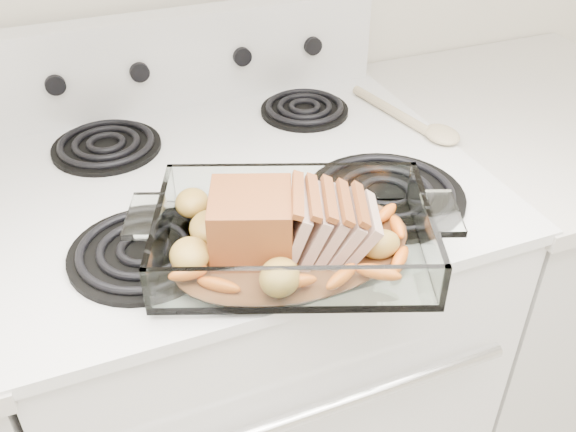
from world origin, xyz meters
name	(u,v)px	position (x,y,z in m)	size (l,w,h in m)	color
electric_range	(248,356)	(0.00, 1.66, 0.48)	(0.78, 0.70, 1.12)	white
counter_right	(508,282)	(0.67, 1.66, 0.47)	(0.58, 0.68, 0.93)	silver
baking_dish	(294,241)	(0.00, 1.41, 0.96)	(0.37, 0.24, 0.07)	silver
pork_roast	(278,227)	(-0.02, 1.41, 0.99)	(0.22, 0.11, 0.09)	brown
roast_vegetables	(281,222)	(0.00, 1.45, 0.97)	(0.35, 0.19, 0.04)	orange
wooden_spoon	(419,123)	(0.36, 1.68, 0.95)	(0.10, 0.27, 0.02)	#CAB68A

